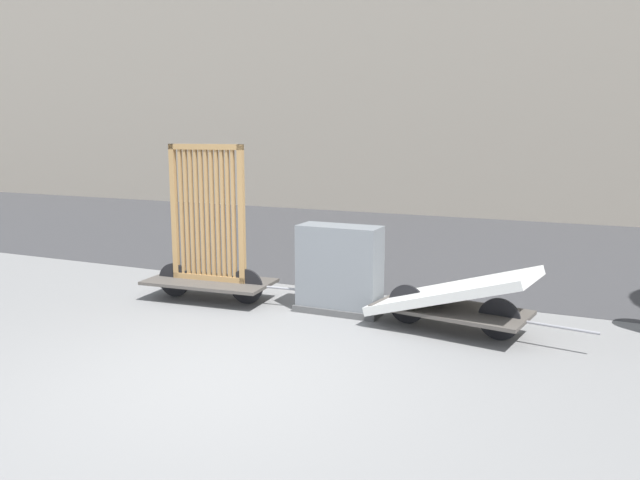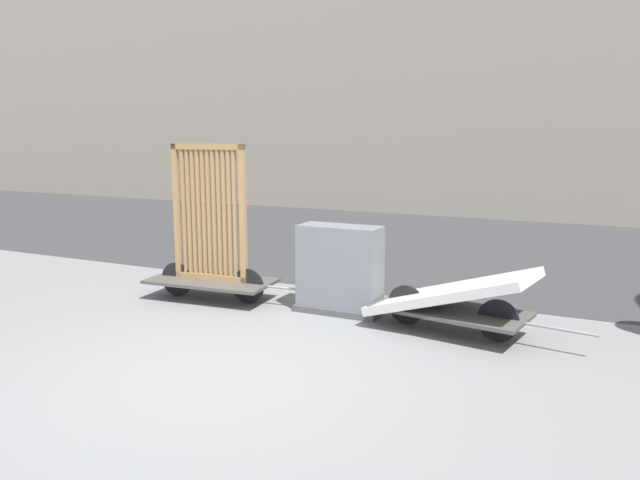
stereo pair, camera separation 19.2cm
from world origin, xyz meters
name	(u,v)px [view 2 (the right image)]	position (x,y,z in m)	size (l,w,h in m)	color
ground_plane	(214,378)	(0.00, 0.00, 0.00)	(60.00, 60.00, 0.00)	slate
road_strip	(436,244)	(0.00, 7.45, 0.00)	(56.00, 8.18, 0.01)	#38383A
bike_cart_with_bedframe	(211,249)	(-1.58, 2.20, 0.67)	(2.37, 0.93, 2.02)	#4C4742
bike_cart_with_mattress	(451,298)	(1.59, 2.20, 0.39)	(2.44, 1.13, 0.77)	#4C4742
utility_cabinet	(340,273)	(0.17, 2.39, 0.49)	(1.06, 0.48, 1.07)	#4C4C4C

